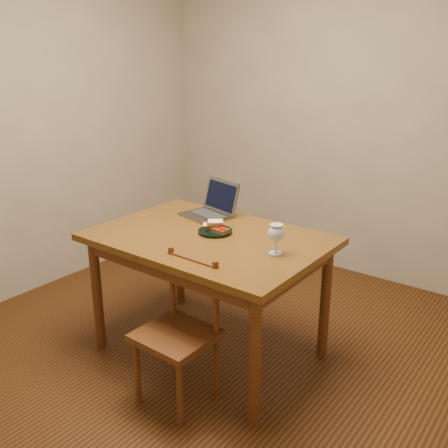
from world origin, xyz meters
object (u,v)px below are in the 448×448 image
Objects in this scene: chair at (178,325)px; laptop at (213,206)px; plate at (215,232)px; table at (209,250)px; milk_glass at (276,239)px.

laptop reaches higher than chair.
laptop is (-0.22, 0.26, 0.05)m from plate.
table is 0.41m from laptop.
laptop reaches higher than milk_glass.
chair is 0.92m from laptop.
plate is at bearing -35.88° from laptop.
table is at bearing -41.58° from laptop.
milk_glass is at bearing 57.63° from chair.
chair is 1.10× the size of laptop.
plate is 0.34m from laptop.
chair is at bearing -70.67° from table.
milk_glass is at bearing -0.25° from table.
table is 3.32× the size of chair.
laptop reaches higher than plate.
plate reaches higher than chair.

